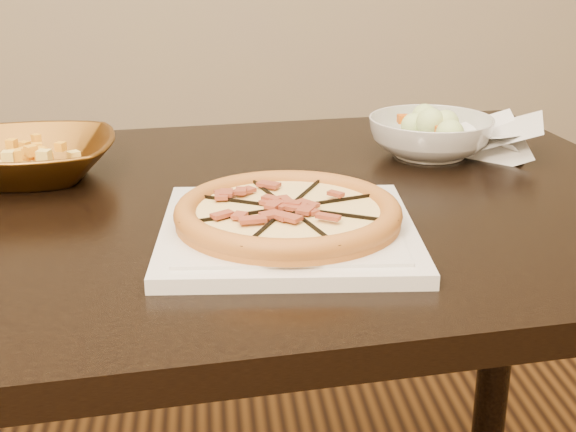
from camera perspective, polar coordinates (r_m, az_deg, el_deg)
The scene contains 8 objects.
dining_table at distance 1.17m, azimuth -6.34°, elevation -3.74°, with size 1.47×1.04×0.75m.
plate at distance 0.99m, azimuth 0.00°, elevation -1.06°, with size 0.33×0.33×0.02m.
pizza at distance 0.98m, azimuth -0.00°, elevation 0.22°, with size 0.28×0.28×0.03m.
bronze_bowl at distance 1.28m, azimuth -17.74°, elevation 3.89°, with size 0.25×0.25×0.06m, color brown.
mixed_dish at distance 1.27m, azimuth -18.02°, elevation 5.82°, with size 0.11×0.12×0.03m.
salad_bowl at distance 1.36m, azimuth 10.09°, elevation 5.58°, with size 0.21×0.21×0.06m, color silver.
salad at distance 1.35m, azimuth 10.13°, elevation 7.63°, with size 0.08×0.10×0.04m.
cling_film at distance 1.38m, azimuth 14.81°, elevation 5.09°, with size 0.15×0.13×0.05m, color white, non-canonical shape.
Camera 1 is at (-0.07, -0.96, 1.12)m, focal length 50.00 mm.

